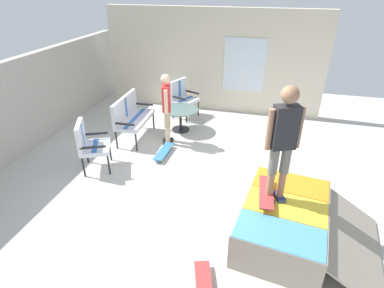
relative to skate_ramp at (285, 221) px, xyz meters
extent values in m
cube|color=beige|center=(0.98, 1.59, -0.34)|extent=(12.00, 12.00, 0.10)
cube|color=#ADA89E|center=(0.98, 5.59, 0.70)|extent=(9.00, 0.20, 1.97)
cube|color=beige|center=(4.78, 2.09, 1.09)|extent=(0.20, 6.00, 2.76)
cube|color=silver|center=(4.67, 1.19, 1.06)|extent=(0.03, 1.10, 1.40)
cube|color=gray|center=(0.00, 0.03, -0.01)|extent=(1.90, 1.39, 0.57)
cube|color=#4C99D8|center=(-0.57, 0.11, 0.28)|extent=(0.71, 1.19, 0.01)
cube|color=yellow|center=(0.00, 0.03, 0.28)|extent=(0.71, 1.19, 0.01)
cube|color=orange|center=(0.58, -0.05, 0.28)|extent=(0.71, 1.19, 0.01)
cylinder|color=#B2B2B7|center=(0.08, 0.58, 0.25)|extent=(1.67, 0.28, 0.05)
cube|color=gray|center=(-0.12, -0.89, -0.03)|extent=(1.81, 1.03, 0.47)
cylinder|color=black|center=(1.84, 3.17, -0.07)|extent=(0.04, 0.04, 0.44)
cylinder|color=black|center=(3.01, 3.21, -0.07)|extent=(0.04, 0.04, 0.44)
cylinder|color=black|center=(1.82, 3.64, -0.07)|extent=(0.04, 0.04, 0.44)
cylinder|color=black|center=(2.99, 3.68, -0.07)|extent=(0.04, 0.04, 0.44)
cube|color=silver|center=(2.42, 3.42, 0.19)|extent=(1.27, 0.59, 0.08)
cube|color=#3872C6|center=(2.42, 3.42, 0.23)|extent=(1.21, 0.14, 0.00)
cube|color=silver|center=(2.41, 3.66, 0.48)|extent=(1.25, 0.12, 0.50)
cube|color=#3872C6|center=(2.41, 3.66, 0.48)|extent=(0.10, 0.09, 0.46)
cube|color=black|center=(1.81, 3.40, 0.35)|extent=(0.06, 0.47, 0.04)
cube|color=black|center=(3.02, 3.45, 0.35)|extent=(0.06, 0.47, 0.04)
cylinder|color=black|center=(3.60, 2.51, -0.07)|extent=(0.04, 0.04, 0.44)
cylinder|color=black|center=(4.10, 2.31, -0.07)|extent=(0.04, 0.04, 0.44)
cylinder|color=black|center=(3.77, 2.94, -0.07)|extent=(0.04, 0.04, 0.44)
cylinder|color=black|center=(4.27, 2.74, -0.07)|extent=(0.04, 0.04, 0.44)
cube|color=silver|center=(3.94, 2.63, 0.19)|extent=(0.78, 0.74, 0.08)
cube|color=#3872C6|center=(3.94, 2.63, 0.23)|extent=(0.58, 0.31, 0.00)
cube|color=silver|center=(4.02, 2.84, 0.48)|extent=(0.61, 0.31, 0.50)
cube|color=#3872C6|center=(4.02, 2.84, 0.48)|extent=(0.12, 0.12, 0.46)
cube|color=black|center=(3.67, 2.73, 0.35)|extent=(0.21, 0.45, 0.04)
cube|color=black|center=(4.21, 2.52, 0.35)|extent=(0.21, 0.45, 0.04)
cylinder|color=black|center=(0.84, 3.30, -0.07)|extent=(0.04, 0.04, 0.44)
cylinder|color=black|center=(1.33, 3.53, -0.07)|extent=(0.04, 0.04, 0.44)
cylinder|color=black|center=(0.64, 3.73, -0.07)|extent=(0.04, 0.04, 0.44)
cylinder|color=black|center=(1.13, 3.96, -0.07)|extent=(0.04, 0.04, 0.44)
cube|color=silver|center=(0.99, 3.63, 0.19)|extent=(0.80, 0.76, 0.08)
cube|color=#3872C6|center=(0.99, 3.63, 0.23)|extent=(0.57, 0.34, 0.00)
cube|color=silver|center=(0.89, 3.84, 0.48)|extent=(0.60, 0.34, 0.50)
cube|color=#3872C6|center=(0.89, 3.84, 0.48)|extent=(0.13, 0.12, 0.46)
cube|color=black|center=(0.72, 3.51, 0.35)|extent=(0.24, 0.44, 0.04)
cube|color=black|center=(1.25, 3.76, 0.35)|extent=(0.24, 0.44, 0.04)
cylinder|color=black|center=(3.11, 2.52, -0.01)|extent=(0.06, 0.06, 0.55)
cylinder|color=black|center=(3.11, 2.52, -0.27)|extent=(0.44, 0.44, 0.03)
cylinder|color=slate|center=(3.11, 2.52, 0.27)|extent=(0.90, 0.90, 0.02)
cube|color=black|center=(2.32, 2.60, -0.26)|extent=(0.17, 0.26, 0.05)
cylinder|color=beige|center=(2.32, 2.60, -0.05)|extent=(0.10, 0.10, 0.38)
cylinder|color=tan|center=(2.32, 2.60, 0.33)|extent=(0.13, 0.13, 0.38)
cube|color=black|center=(2.48, 2.65, -0.26)|extent=(0.17, 0.26, 0.05)
cylinder|color=beige|center=(2.48, 2.65, -0.05)|extent=(0.10, 0.10, 0.38)
cylinder|color=tan|center=(2.48, 2.65, 0.33)|extent=(0.13, 0.13, 0.38)
cube|color=red|center=(2.40, 2.62, 0.81)|extent=(0.36, 0.26, 0.56)
sphere|color=beige|center=(2.40, 2.62, 1.23)|extent=(0.22, 0.22, 0.22)
cylinder|color=beige|center=(2.21, 2.56, 0.79)|extent=(0.08, 0.08, 0.54)
cylinder|color=beige|center=(2.59, 2.68, 0.79)|extent=(0.08, 0.08, 0.54)
cube|color=navy|center=(0.15, 0.13, 0.32)|extent=(0.26, 0.19, 0.05)
cylinder|color=#9E7051|center=(0.15, 0.13, 0.54)|extent=(0.10, 0.10, 0.40)
cylinder|color=slate|center=(0.15, 0.13, 0.94)|extent=(0.13, 0.13, 0.40)
cube|color=navy|center=(0.08, 0.29, 0.32)|extent=(0.26, 0.19, 0.05)
cylinder|color=#9E7051|center=(0.08, 0.29, 0.54)|extent=(0.10, 0.10, 0.40)
cylinder|color=slate|center=(0.08, 0.29, 0.94)|extent=(0.13, 0.13, 0.40)
cube|color=#262628|center=(0.12, 0.21, 1.44)|extent=(0.29, 0.36, 0.59)
sphere|color=#9E7051|center=(0.12, 0.21, 1.88)|extent=(0.23, 0.23, 0.23)
cylinder|color=#9E7051|center=(0.19, 0.02, 1.42)|extent=(0.08, 0.08, 0.56)
cylinder|color=#9E7051|center=(0.04, 0.39, 1.42)|extent=(0.08, 0.08, 0.56)
cube|color=#3372B2|center=(1.82, 2.52, -0.20)|extent=(0.80, 0.22, 0.02)
cylinder|color=gold|center=(2.10, 2.44, -0.26)|extent=(0.06, 0.03, 0.06)
cylinder|color=gold|center=(2.10, 2.60, -0.26)|extent=(0.06, 0.03, 0.06)
cylinder|color=gold|center=(1.54, 2.45, -0.26)|extent=(0.06, 0.03, 0.06)
cylinder|color=gold|center=(1.54, 2.61, -0.26)|extent=(0.06, 0.03, 0.06)
cube|color=#B23838|center=(-1.22, 0.93, -0.20)|extent=(0.82, 0.44, 0.02)
cylinder|color=gold|center=(-0.93, 0.94, -0.26)|extent=(0.06, 0.05, 0.06)
cylinder|color=gold|center=(-0.98, 1.10, -0.26)|extent=(0.06, 0.05, 0.06)
cube|color=#B23838|center=(0.13, 0.32, 0.38)|extent=(0.81, 0.24, 0.01)
cylinder|color=silver|center=(0.42, 0.26, 0.32)|extent=(0.06, 0.03, 0.06)
cylinder|color=silver|center=(0.41, 0.42, 0.32)|extent=(0.06, 0.03, 0.06)
cylinder|color=silver|center=(-0.14, 0.23, 0.32)|extent=(0.06, 0.03, 0.06)
cylinder|color=silver|center=(-0.15, 0.39, 0.32)|extent=(0.06, 0.03, 0.06)
camera|label=1|loc=(-3.64, 0.46, 3.14)|focal=28.83mm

